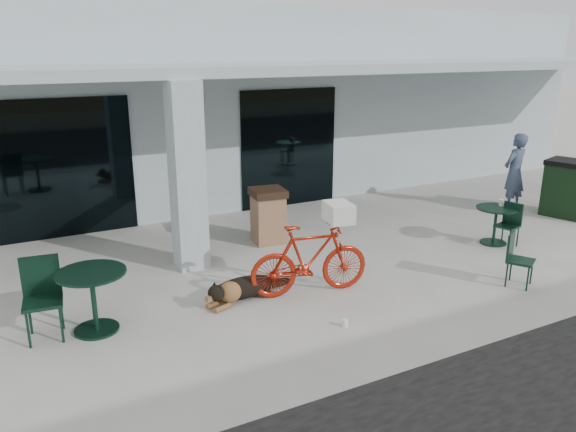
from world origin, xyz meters
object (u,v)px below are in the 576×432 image
cafe_chair_near (43,301)px  wheeled_bin (569,188)px  dog (245,286)px  cafe_table_far (495,226)px  cafe_chair_far_b (507,225)px  cafe_table_near (94,301)px  bicycle (310,259)px  person (514,172)px  trash_receptacle (268,216)px  cafe_chair_far_a (521,260)px

cafe_chair_near → wheeled_bin: 10.78m
dog → cafe_table_far: (5.19, 0.03, 0.16)m
cafe_chair_near → wheeled_bin: wheeled_bin is taller
cafe_chair_far_b → cafe_table_near: bearing=-105.4°
bicycle → cafe_table_near: size_ratio=2.05×
person → bicycle: bearing=5.9°
dog → person: bearing=-7.3°
dog → cafe_chair_far_b: 5.26m
trash_receptacle → wheeled_bin: (6.62, -1.50, 0.09)m
cafe_table_near → person: 9.58m
cafe_table_near → cafe_chair_near: 0.62m
cafe_chair_far_b → person: 2.71m
cafe_chair_far_b → wheeled_bin: (2.77, 0.80, 0.21)m
bicycle → cafe_chair_near: (-3.68, 0.38, -0.03)m
dog → cafe_table_far: bearing=-18.6°
cafe_chair_near → trash_receptacle: cafe_chair_near is taller
cafe_table_near → cafe_chair_far_b: (7.39, -0.19, -0.01)m
cafe_table_near → wheeled_bin: wheeled_bin is taller
cafe_table_far → trash_receptacle: (-3.78, 2.07, 0.17)m
bicycle → cafe_table_far: bicycle is taller
cafe_chair_near → cafe_table_far: bearing=6.2°
bicycle → cafe_chair_far_a: bicycle is taller
cafe_table_far → person: size_ratio=0.43×
cafe_chair_far_b → dog: bearing=-106.1°
cafe_chair_far_a → wheeled_bin: (4.02, 2.18, 0.20)m
person → cafe_chair_near: bearing=-1.9°
cafe_chair_far_a → cafe_chair_far_b: bearing=18.0°
bicycle → person: size_ratio=1.04×
dog → cafe_table_far: cafe_table_far is taller
cafe_table_far → person: (2.12, 1.47, 0.53)m
dog → cafe_chair_near: cafe_chair_near is taller
dog → trash_receptacle: (1.41, 2.10, 0.33)m
cafe_chair_near → person: size_ratio=0.60×
person → cafe_table_near: bearing=-0.8°
bicycle → cafe_chair_far_a: (3.06, -1.28, -0.13)m
cafe_chair_far_a → trash_receptacle: bearing=95.5°
dog → cafe_table_near: cafe_table_near is taller
cafe_table_near → person: person is taller
dog → cafe_table_near: bearing=161.2°
dog → cafe_chair_near: size_ratio=1.09×
cafe_table_near → cafe_table_far: (7.33, 0.03, -0.07)m
cafe_table_far → cafe_chair_far_a: (-1.18, -1.60, 0.07)m
trash_receptacle → wheeled_bin: 6.79m
bicycle → cafe_chair_far_b: 4.32m
cafe_chair_far_b → bicycle: bearing=-102.6°
cafe_chair_far_a → wheeled_bin: size_ratio=0.69×
bicycle → trash_receptacle: size_ratio=1.75×
cafe_chair_far_a → wheeled_bin: wheeled_bin is taller
cafe_chair_near → person: bearing=14.7°
cafe_chair_near → wheeled_bin: bearing=9.4°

